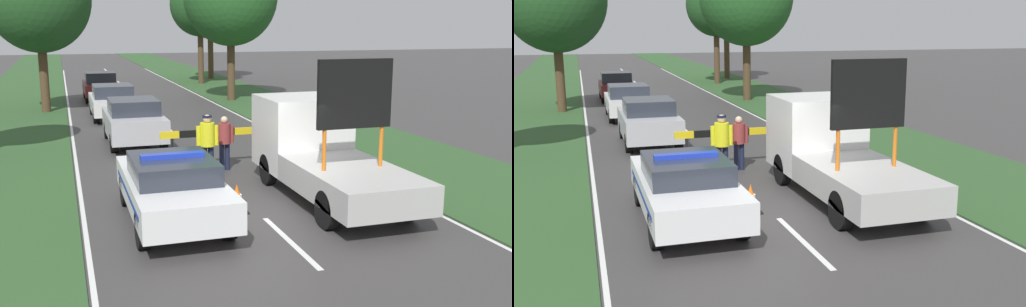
# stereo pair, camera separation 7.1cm
# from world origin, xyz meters

# --- Properties ---
(ground_plane) EXTENTS (160.00, 160.00, 0.00)m
(ground_plane) POSITION_xyz_m (0.00, 0.00, 0.00)
(ground_plane) COLOR #3D3A3A
(lane_markings) EXTENTS (7.68, 65.40, 0.01)m
(lane_markings) POSITION_xyz_m (0.00, 15.12, 0.00)
(lane_markings) COLOR silver
(lane_markings) RESTS_ON ground
(grass_verge_left) EXTENTS (4.85, 120.00, 0.03)m
(grass_verge_left) POSITION_xyz_m (-6.32, 20.00, 0.01)
(grass_verge_left) COLOR #2D5128
(grass_verge_left) RESTS_ON ground
(grass_verge_right) EXTENTS (4.85, 120.00, 0.03)m
(grass_verge_right) POSITION_xyz_m (6.32, 20.00, 0.01)
(grass_verge_right) COLOR #2D5128
(grass_verge_right) RESTS_ON ground
(police_car) EXTENTS (1.92, 4.85, 1.52)m
(police_car) POSITION_xyz_m (-1.95, 0.16, 0.76)
(police_car) COLOR white
(police_car) RESTS_ON ground
(work_truck) EXTENTS (2.11, 5.96, 3.45)m
(work_truck) POSITION_xyz_m (1.95, 1.21, 1.13)
(work_truck) COLOR white
(work_truck) RESTS_ON ground
(road_barrier) EXTENTS (3.36, 0.08, 1.13)m
(road_barrier) POSITION_xyz_m (0.23, 4.88, 0.94)
(road_barrier) COLOR black
(road_barrier) RESTS_ON ground
(police_officer) EXTENTS (0.63, 0.40, 1.75)m
(police_officer) POSITION_xyz_m (-0.32, 3.68, 1.04)
(police_officer) COLOR #191E38
(police_officer) RESTS_ON ground
(pedestrian_civilian) EXTENTS (0.57, 0.36, 1.59)m
(pedestrian_civilian) POSITION_xyz_m (0.33, 4.32, 0.93)
(pedestrian_civilian) COLOR #191E38
(pedestrian_civilian) RESTS_ON ground
(traffic_cone_near_police) EXTENTS (0.35, 0.35, 0.49)m
(traffic_cone_near_police) POSITION_xyz_m (0.14, 5.92, 0.24)
(traffic_cone_near_police) COLOR black
(traffic_cone_near_police) RESTS_ON ground
(traffic_cone_centre_front) EXTENTS (0.48, 0.48, 0.66)m
(traffic_cone_centre_front) POSITION_xyz_m (-0.47, 0.30, 0.33)
(traffic_cone_centre_front) COLOR black
(traffic_cone_centre_front) RESTS_ON ground
(traffic_cone_near_truck) EXTENTS (0.38, 0.38, 0.53)m
(traffic_cone_near_truck) POSITION_xyz_m (2.66, 5.34, 0.26)
(traffic_cone_near_truck) COLOR black
(traffic_cone_near_truck) RESTS_ON ground
(queued_car_sedan_silver) EXTENTS (1.89, 4.29, 1.62)m
(queued_car_sedan_silver) POSITION_xyz_m (-1.70, 9.14, 0.82)
(queued_car_sedan_silver) COLOR #B2B2B7
(queued_car_sedan_silver) RESTS_ON ground
(queued_car_van_white) EXTENTS (1.93, 4.50, 1.52)m
(queued_car_van_white) POSITION_xyz_m (-1.88, 15.62, 0.78)
(queued_car_van_white) COLOR silver
(queued_car_van_white) RESTS_ON ground
(queued_car_wagon_maroon) EXTENTS (1.81, 4.23, 1.58)m
(queued_car_wagon_maroon) POSITION_xyz_m (-1.98, 22.58, 0.82)
(queued_car_wagon_maroon) COLOR maroon
(queued_car_wagon_maroon) RESTS_ON ground
(roadside_tree_near_left) EXTENTS (4.23, 4.23, 7.80)m
(roadside_tree_near_left) POSITION_xyz_m (5.59, 30.36, 5.55)
(roadside_tree_near_left) COLOR #4C3823
(roadside_tree_near_left) RESTS_ON ground
(roadside_tree_mid_left) EXTENTS (4.97, 4.97, 8.34)m
(roadside_tree_mid_left) POSITION_xyz_m (7.25, 34.14, 5.70)
(roadside_tree_mid_left) COLOR #4C3823
(roadside_tree_mid_left) RESTS_ON ground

